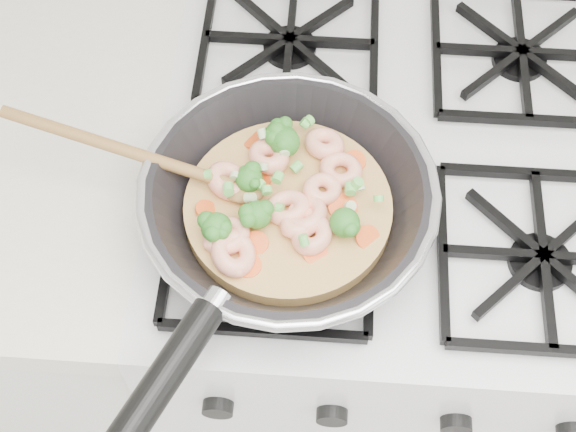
{
  "coord_description": "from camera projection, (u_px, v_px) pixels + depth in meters",
  "views": [
    {
      "loc": [
        -0.1,
        1.1,
        1.71
      ],
      "look_at": [
        -0.13,
        1.58,
        0.93
      ],
      "focal_mm": 50.84,
      "sensor_mm": 36.0,
      "label": 1
    }
  ],
  "objects": [
    {
      "name": "stove",
      "position": [
        372.0,
        303.0,
        1.37
      ],
      "size": [
        0.6,
        0.6,
        0.92
      ],
      "color": "white",
      "rests_on": "ground"
    },
    {
      "name": "skillet",
      "position": [
        284.0,
        205.0,
        0.88
      ],
      "size": [
        0.48,
        0.48,
        0.09
      ],
      "rotation": [
        0.0,
        0.0,
        0.33
      ],
      "color": "black",
      "rests_on": "stove"
    }
  ]
}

